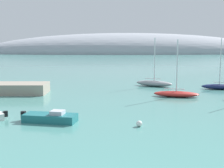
# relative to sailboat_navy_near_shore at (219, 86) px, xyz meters

# --- Properties ---
(distant_ridge) EXTENTS (273.74, 82.47, 37.50)m
(distant_ridge) POSITION_rel_sailboat_navy_near_shore_xyz_m (2.93, 219.90, -0.52)
(distant_ridge) COLOR #999EA8
(distant_ridge) RESTS_ON ground
(sailboat_navy_near_shore) EXTENTS (6.28, 3.20, 8.87)m
(sailboat_navy_near_shore) POSITION_rel_sailboat_navy_near_shore_xyz_m (0.00, 0.00, 0.00)
(sailboat_navy_near_shore) COLOR navy
(sailboat_navy_near_shore) RESTS_ON water
(sailboat_red_mid_mooring) EXTENTS (7.00, 3.68, 8.51)m
(sailboat_red_mid_mooring) POSITION_rel_sailboat_navy_near_shore_xyz_m (-9.38, -7.06, -0.02)
(sailboat_red_mid_mooring) COLOR red
(sailboat_red_mid_mooring) RESTS_ON water
(sailboat_grey_outer_mooring) EXTENTS (7.15, 5.21, 9.06)m
(sailboat_grey_outer_mooring) POSITION_rel_sailboat_navy_near_shore_xyz_m (-10.77, 4.02, 0.09)
(sailboat_grey_outer_mooring) COLOR gray
(sailboat_grey_outer_mooring) RESTS_ON water
(motorboat_teal_alongside_breakwater) EXTENTS (5.91, 3.09, 1.20)m
(motorboat_teal_alongside_breakwater) POSITION_rel_sailboat_navy_near_shore_xyz_m (-25.67, -20.77, -0.08)
(motorboat_teal_alongside_breakwater) COLOR #1E6B70
(motorboat_teal_alongside_breakwater) RESTS_ON water
(mooring_buoy_white) EXTENTS (0.57, 0.57, 0.57)m
(mooring_buoy_white) POSITION_rel_sailboat_navy_near_shore_xyz_m (-16.91, -22.75, -0.24)
(mooring_buoy_white) COLOR silver
(mooring_buoy_white) RESTS_ON water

